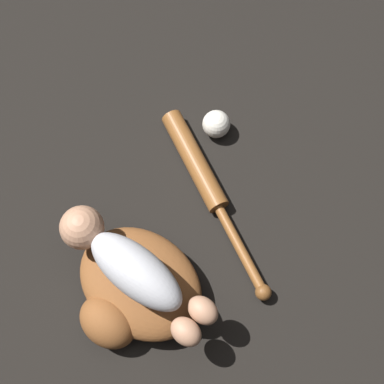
{
  "coord_description": "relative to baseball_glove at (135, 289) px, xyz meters",
  "views": [
    {
      "loc": [
        -0.28,
        0.16,
        1.18
      ],
      "look_at": [
        -0.05,
        -0.24,
        0.07
      ],
      "focal_mm": 50.0,
      "sensor_mm": 36.0,
      "label": 1
    }
  ],
  "objects": [
    {
      "name": "ground_plane",
      "position": [
        0.05,
        -0.0,
        -0.05
      ],
      "size": [
        6.0,
        6.0,
        0.0
      ],
      "primitive_type": "plane",
      "color": "black"
    },
    {
      "name": "baseball_glove",
      "position": [
        0.0,
        0.0,
        0.0
      ],
      "size": [
        0.32,
        0.29,
        0.1
      ],
      "color": "brown",
      "rests_on": "ground"
    },
    {
      "name": "baby_figure",
      "position": [
        0.02,
        -0.02,
        0.09
      ],
      "size": [
        0.38,
        0.15,
        0.1
      ],
      "color": "#B2B2B7",
      "rests_on": "baseball_glove"
    },
    {
      "name": "baseball_bat",
      "position": [
        0.01,
        -0.31,
        -0.02
      ],
      "size": [
        0.44,
        0.32,
        0.05
      ],
      "color": "brown",
      "rests_on": "ground"
    },
    {
      "name": "baseball",
      "position": [
        0.05,
        -0.45,
        -0.02
      ],
      "size": [
        0.07,
        0.07,
        0.07
      ],
      "color": "silver",
      "rests_on": "ground"
    }
  ]
}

